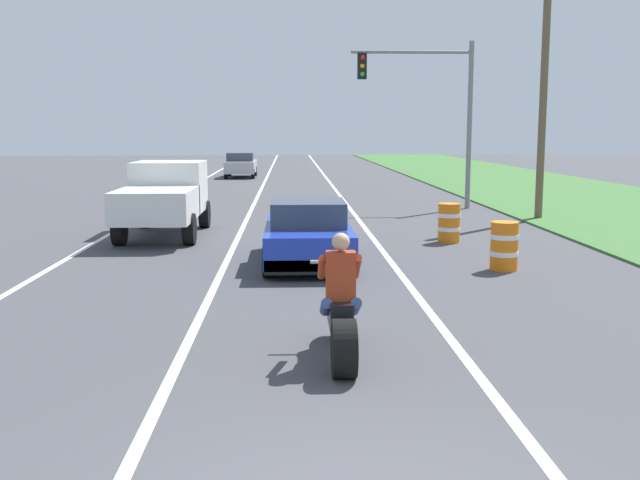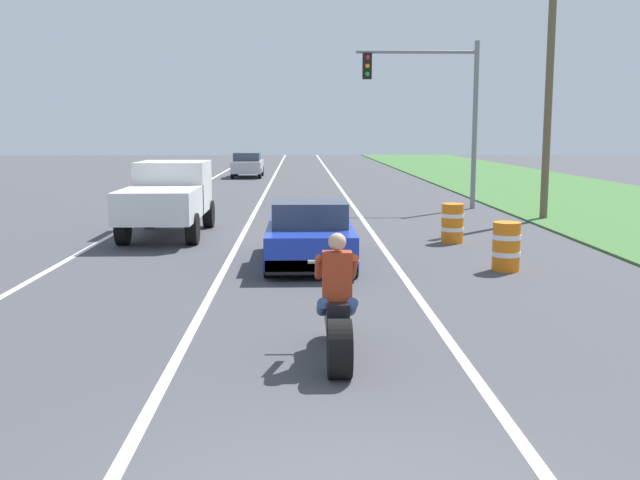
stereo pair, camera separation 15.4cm
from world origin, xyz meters
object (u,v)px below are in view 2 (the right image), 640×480
Objects in this scene: motorcycle_with_rider at (337,315)px; distant_car_far_ahead at (248,165)px; traffic_light_mast_near at (439,98)px; construction_barrel_mid at (452,223)px; construction_barrel_nearest at (506,246)px; sports_car_blue at (310,234)px; pickup_truck_left_lane_white at (168,195)px.

motorcycle_with_rider is 36.48m from distant_car_far_ahead.
motorcycle_with_rider is at bearing -84.35° from distant_car_far_ahead.
motorcycle_with_rider is 0.37× the size of traffic_light_mast_near.
construction_barrel_mid is at bearing -75.16° from distant_car_far_ahead.
sports_car_blue is at bearing 166.33° from construction_barrel_nearest.
construction_barrel_mid is 27.49m from distant_car_far_ahead.
traffic_light_mast_near reaches higher than construction_barrel_nearest.
sports_car_blue is 29.61m from distant_car_far_ahead.
construction_barrel_nearest is at bearing -13.67° from sports_car_blue.
construction_barrel_mid is (7.46, -1.45, -0.60)m from pickup_truck_left_lane_white.
construction_barrel_nearest is at bearing -76.39° from distant_car_far_ahead.
sports_car_blue is at bearing -113.47° from traffic_light_mast_near.
sports_car_blue is 4.30× the size of construction_barrel_nearest.
sports_car_blue is (-0.24, 6.88, 0.04)m from motorcycle_with_rider.
pickup_truck_left_lane_white is 0.80× the size of traffic_light_mast_near.
motorcycle_with_rider reaches higher than sports_car_blue.
construction_barrel_nearest is at bearing -34.15° from pickup_truck_left_lane_white.
construction_barrel_nearest is 31.28m from distant_car_far_ahead.
sports_car_blue is at bearing -48.74° from pickup_truck_left_lane_white.
traffic_light_mast_near reaches higher than distant_car_far_ahead.
pickup_truck_left_lane_white is at bearing 131.26° from sports_car_blue.
construction_barrel_mid is at bearing 94.72° from construction_barrel_nearest.
construction_barrel_mid is (3.45, 9.73, -0.09)m from motorcycle_with_rider.
motorcycle_with_rider is 6.89m from sports_car_blue.
distant_car_far_ahead is at bearing 96.50° from sports_car_blue.
motorcycle_with_rider is 7.01m from construction_barrel_nearest.
distant_car_far_ahead is at bearing 113.92° from traffic_light_mast_near.
motorcycle_with_rider is at bearing -104.27° from traffic_light_mast_near.
pickup_truck_left_lane_white is 11.28m from traffic_light_mast_near.
sports_car_blue is 0.90× the size of pickup_truck_left_lane_white.
traffic_light_mast_near is 20.36m from distant_car_far_ahead.
sports_car_blue reaches higher than construction_barrel_mid.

